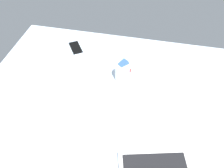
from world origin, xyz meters
TOP-DOWN VIEW (x-y plane):
  - bed_mattress at (0.00, 0.00)cm, footprint 180.00×140.00cm
  - snack_cup at (7.44, -24.30)cm, footprint 9.97×10.14cm
  - cell_phone at (46.05, -48.47)cm, footprint 13.41×15.42cm

SIDE VIEW (x-z plane):
  - bed_mattress at x=0.00cm, z-range 0.00..18.00cm
  - cell_phone at x=46.05cm, z-range 18.00..18.80cm
  - snack_cup at x=7.44cm, z-range 17.19..30.61cm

